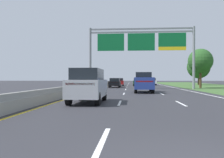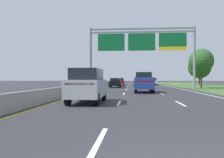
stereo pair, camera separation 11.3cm
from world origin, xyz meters
The scene contains 12 objects.
ground_plane centered at (0.00, 35.00, 0.00)m, with size 220.00×220.00×0.00m, color #2B2B30.
lane_striping centered at (0.00, 34.54, 0.00)m, with size 11.96×106.00×0.01m.
median_barrier_concrete centered at (-6.60, 35.00, 0.35)m, with size 0.60×110.00×0.85m.
overhead_sign_gantry centered at (0.30, 30.01, 6.30)m, with size 15.06×0.42×8.83m.
pickup_truck_blue centered at (0.23, 21.94, 1.07)m, with size 2.11×5.44×2.20m.
car_silver_left_lane_suv centered at (-3.82, 10.53, 1.10)m, with size 1.92×4.71×2.11m.
car_red_left_lane_sedan centered at (-3.50, 43.84, 0.82)m, with size 1.92×4.44×1.57m.
car_black_left_lane_sedan centered at (-3.83, 35.59, 0.82)m, with size 1.84×4.41×1.57m.
car_white_right_lane_sedan centered at (3.57, 50.26, 0.82)m, with size 1.92×4.44×1.57m.
car_darkgreen_centre_lane_sedan centered at (0.21, 44.20, 0.82)m, with size 1.85×4.41×1.57m.
roadside_tree_mid centered at (9.65, 33.94, 4.22)m, with size 3.80×3.80×6.14m.
roadside_tree_far centered at (14.34, 51.90, 4.10)m, with size 5.19×5.19×6.70m.
Camera 2 is at (-1.05, -4.15, 1.52)m, focal length 38.26 mm.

